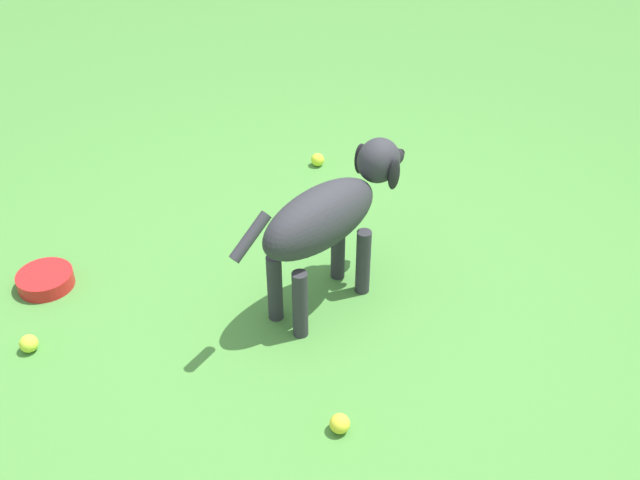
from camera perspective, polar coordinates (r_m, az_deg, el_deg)
The scene contains 7 objects.
ground at distance 2.78m, azimuth 0.57°, elevation -6.01°, with size 14.00×14.00×0.00m, color #478438.
dog at distance 2.63m, azimuth 0.77°, elevation 2.00°, with size 0.63×0.68×0.59m.
tennis_ball_0 at distance 2.39m, azimuth 1.65°, elevation -14.13°, with size 0.07×0.07×0.07m, color yellow.
tennis_ball_1 at distance 3.44m, azimuth 1.25°, elevation 3.89°, with size 0.07×0.07×0.07m, color #C2E334.
tennis_ball_2 at distance 2.83m, azimuth -21.79°, elevation -7.52°, with size 0.07×0.07×0.07m, color #C3E137.
tennis_ball_3 at distance 3.68m, azimuth -0.19°, elevation 6.30°, with size 0.07×0.07×0.07m, color #D0E332.
water_bowl at distance 3.10m, azimuth -20.65°, elevation -2.92°, with size 0.22×0.22×0.06m, color red.
Camera 1 is at (2.06, -0.16, 1.87)m, focal length 40.98 mm.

